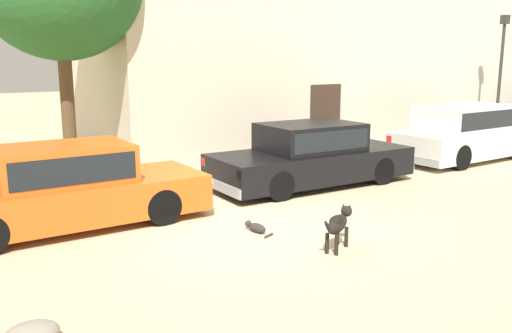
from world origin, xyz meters
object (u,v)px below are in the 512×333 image
Objects in this scene: parked_sedan_second at (311,155)px; parked_sedan_third at (466,132)px; parked_sedan_nearest at (67,187)px; stray_cat at (256,227)px; street_lamp at (501,64)px; stray_dog_spotted at (338,223)px.

parked_sedan_third reaches higher than parked_sedan_second.
parked_sedan_nearest is 0.98× the size of parked_sedan_second.
stray_cat is 12.43m from street_lamp.
parked_sedan_third is 8.60m from stray_dog_spotted.
street_lamp is at bearing -4.45° from stray_dog_spotted.
parked_sedan_nearest reaches higher than parked_sedan_second.
stray_dog_spotted is at bearing -158.24° from street_lamp.
stray_dog_spotted is (3.00, -3.39, -0.29)m from parked_sedan_nearest.
parked_sedan_third is at bearing -3.41° from stray_dog_spotted.
street_lamp reaches higher than stray_cat.
parked_sedan_nearest is 10.92m from parked_sedan_third.
parked_sedan_nearest is at bearing 40.49° from stray_cat.
stray_dog_spotted is 1.50m from stray_cat.
stray_cat is at bearing -165.14° from street_lamp.
parked_sedan_second is 3.64m from stray_cat.
parked_sedan_second reaches higher than stray_cat.
stray_dog_spotted is at bearing -47.19° from parked_sedan_nearest.
stray_dog_spotted is (-2.37, -3.44, -0.29)m from parked_sedan_second.
parked_sedan_nearest is 4.53m from stray_dog_spotted.
parked_sedan_third reaches higher than parked_sedan_nearest.
stray_cat is at bearing -166.92° from parked_sedan_third.
parked_sedan_nearest is 5.10× the size of stray_dog_spotted.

